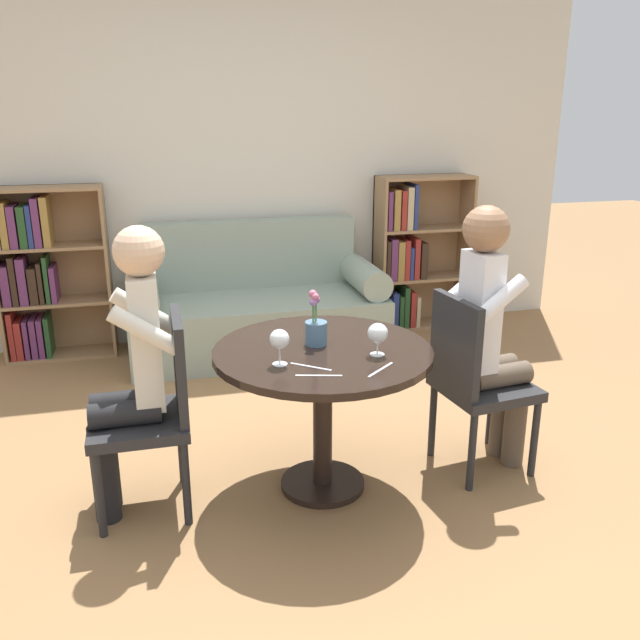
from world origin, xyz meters
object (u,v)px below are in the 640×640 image
(wine_glass_left, at_px, (279,340))
(flower_vase, at_px, (316,328))
(bookshelf_left, at_px, (41,273))
(person_right, at_px, (491,332))
(bookshelf_right, at_px, (410,256))
(chair_left, at_px, (155,406))
(chair_right, at_px, (474,377))
(couch, at_px, (257,310))
(wine_glass_right, at_px, (378,334))
(person_left, at_px, (131,366))

(wine_glass_left, distance_m, flower_vase, 0.29)
(bookshelf_left, relative_size, person_right, 0.92)
(bookshelf_right, relative_size, wine_glass_left, 7.73)
(person_right, bearing_deg, flower_vase, 78.92)
(chair_left, height_order, chair_right, same)
(couch, height_order, wine_glass_left, couch)
(bookshelf_left, height_order, person_right, person_right)
(couch, xyz_separation_m, chair_left, (-0.75, -1.90, 0.18))
(flower_vase, bearing_deg, bookshelf_left, 124.41)
(wine_glass_right, bearing_deg, bookshelf_left, 125.99)
(chair_right, bearing_deg, wine_glass_left, 90.16)
(chair_left, distance_m, person_left, 0.22)
(bookshelf_left, distance_m, flower_vase, 2.58)
(person_left, relative_size, person_right, 0.98)
(person_right, distance_m, wine_glass_left, 1.07)
(person_right, bearing_deg, chair_right, 95.14)
(person_right, bearing_deg, bookshelf_right, -19.01)
(bookshelf_left, bearing_deg, couch, -10.01)
(bookshelf_right, xyz_separation_m, chair_left, (-2.04, -2.16, -0.09))
(wine_glass_left, height_order, flower_vase, flower_vase)
(chair_right, xyz_separation_m, person_right, (0.08, 0.02, 0.22))
(bookshelf_left, xyz_separation_m, wine_glass_right, (1.68, -2.32, 0.19))
(bookshelf_left, xyz_separation_m, chair_left, (0.72, -2.16, -0.11))
(bookshelf_right, height_order, wine_glass_right, bookshelf_right)
(bookshelf_right, bearing_deg, chair_right, -103.71)
(chair_right, distance_m, wine_glass_left, 1.03)
(chair_right, relative_size, flower_vase, 3.47)
(couch, distance_m, flower_vase, 1.92)
(couch, bearing_deg, wine_glass_left, -96.16)
(wine_glass_right, bearing_deg, person_left, 171.17)
(chair_left, bearing_deg, bookshelf_right, 136.63)
(wine_glass_right, bearing_deg, couch, 95.89)
(couch, relative_size, chair_left, 2.01)
(bookshelf_right, xyz_separation_m, chair_right, (-0.54, -2.20, -0.09))
(bookshelf_right, bearing_deg, person_left, -134.53)
(chair_right, height_order, flower_vase, flower_vase)
(chair_left, bearing_deg, chair_right, 88.31)
(person_right, xyz_separation_m, wine_glass_right, (-0.62, -0.14, 0.09))
(flower_vase, bearing_deg, chair_right, -5.60)
(person_right, relative_size, flower_vase, 5.08)
(bookshelf_right, bearing_deg, chair_left, -133.36)
(chair_left, distance_m, chair_right, 1.50)
(wine_glass_left, bearing_deg, chair_left, 162.06)
(chair_left, xyz_separation_m, wine_glass_left, (0.53, -0.17, 0.32))
(wine_glass_left, xyz_separation_m, flower_vase, (0.21, 0.20, -0.03))
(chair_left, bearing_deg, couch, 158.42)
(bookshelf_left, distance_m, person_right, 3.18)
(wine_glass_left, bearing_deg, chair_right, 7.40)
(person_right, bearing_deg, bookshelf_left, 39.32)
(bookshelf_left, relative_size, chair_left, 1.34)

